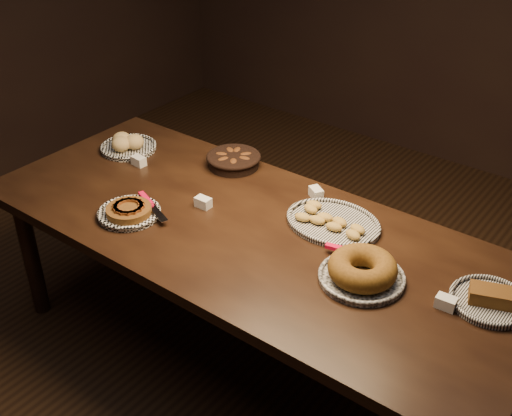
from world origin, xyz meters
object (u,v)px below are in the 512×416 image
Objects in this scene: bundt_cake_plate at (362,271)px; apple_tart_plate at (129,212)px; buffet_table at (248,242)px; madeleine_platter at (332,222)px.

apple_tart_plate is at bearing 176.30° from bundt_cake_plate.
apple_tart_plate is (-0.46, -0.24, 0.09)m from buffet_table.
apple_tart_plate reaches higher than madeleine_platter.
bundt_cake_plate reaches higher than buffet_table.
madeleine_platter is (0.27, 0.22, 0.09)m from buffet_table.
apple_tart_plate is 0.88× the size of bundt_cake_plate.
bundt_cake_plate reaches higher than madeleine_platter.
madeleine_platter is at bearing 39.90° from buffet_table.
buffet_table is at bearing 46.41° from apple_tart_plate.
buffet_table is 6.55× the size of bundt_cake_plate.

